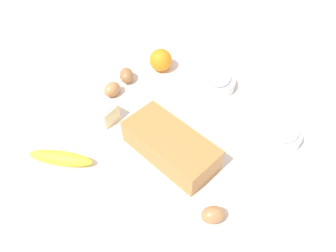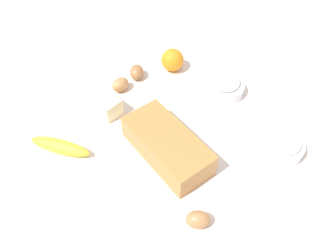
# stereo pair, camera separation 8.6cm
# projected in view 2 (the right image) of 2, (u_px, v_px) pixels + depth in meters

# --- Properties ---
(ground_plane) EXTENTS (2.40, 2.40, 0.02)m
(ground_plane) POSITION_uv_depth(u_px,v_px,m) (168.00, 137.00, 1.01)
(ground_plane) COLOR beige
(loaf_pan) EXTENTS (0.30, 0.19, 0.08)m
(loaf_pan) POSITION_uv_depth(u_px,v_px,m) (167.00, 145.00, 0.92)
(loaf_pan) COLOR #B77A3D
(loaf_pan) RESTS_ON ground_plane
(flour_bowl) EXTENTS (0.14, 0.14, 0.06)m
(flour_bowl) POSITION_uv_depth(u_px,v_px,m) (224.00, 85.00, 1.11)
(flour_bowl) COLOR white
(flour_bowl) RESTS_ON ground_plane
(sugar_bowl) EXTENTS (0.14, 0.14, 0.07)m
(sugar_bowl) POSITION_uv_depth(u_px,v_px,m) (280.00, 143.00, 0.94)
(sugar_bowl) COLOR white
(sugar_bowl) RESTS_ON ground_plane
(banana) EXTENTS (0.19, 0.11, 0.04)m
(banana) POSITION_uv_depth(u_px,v_px,m) (60.00, 146.00, 0.95)
(banana) COLOR yellow
(banana) RESTS_ON ground_plane
(orange_fruit) EXTENTS (0.08, 0.08, 0.08)m
(orange_fruit) POSITION_uv_depth(u_px,v_px,m) (172.00, 60.00, 1.19)
(orange_fruit) COLOR orange
(orange_fruit) RESTS_ON ground_plane
(butter_block) EXTENTS (0.10, 0.07, 0.06)m
(butter_block) POSITION_uv_depth(u_px,v_px,m) (107.00, 105.00, 1.05)
(butter_block) COLOR #F4EDB2
(butter_block) RESTS_ON ground_plane
(egg_near_butter) EXTENTS (0.05, 0.07, 0.05)m
(egg_near_butter) POSITION_uv_depth(u_px,v_px,m) (120.00, 85.00, 1.12)
(egg_near_butter) COLOR #BD804D
(egg_near_butter) RESTS_ON ground_plane
(egg_beside_bowl) EXTENTS (0.08, 0.07, 0.04)m
(egg_beside_bowl) POSITION_uv_depth(u_px,v_px,m) (198.00, 220.00, 0.80)
(egg_beside_bowl) COLOR #AE7547
(egg_beside_bowl) RESTS_ON ground_plane
(egg_loose) EXTENTS (0.08, 0.08, 0.05)m
(egg_loose) POSITION_uv_depth(u_px,v_px,m) (137.00, 72.00, 1.17)
(egg_loose) COLOR #9F6A40
(egg_loose) RESTS_ON ground_plane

